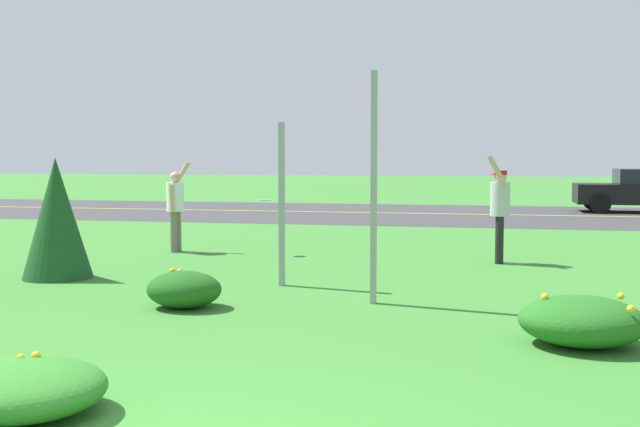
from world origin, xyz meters
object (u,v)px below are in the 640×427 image
(frisbee_pale_blue, at_px, (265,200))
(sign_post_near_path, at_px, (282,204))
(sign_post_by_roadside, at_px, (374,188))
(person_thrower_white_shirt, at_px, (176,204))
(person_catcher_red_cap_gray_shirt, at_px, (500,206))

(frisbee_pale_blue, bearing_deg, sign_post_near_path, -69.70)
(sign_post_near_path, distance_m, sign_post_by_roadside, 1.84)
(sign_post_near_path, bearing_deg, sign_post_by_roadside, -35.31)
(sign_post_near_path, xyz_separation_m, person_thrower_white_shirt, (-3.05, 3.34, -0.24))
(sign_post_near_path, xyz_separation_m, sign_post_by_roadside, (1.48, -1.05, 0.29))
(sign_post_near_path, relative_size, frisbee_pale_blue, 9.71)
(frisbee_pale_blue, bearing_deg, person_thrower_white_shirt, 179.11)
(sign_post_by_roadside, xyz_separation_m, person_catcher_red_cap_gray_shirt, (1.62, 4.09, -0.47))
(sign_post_near_path, relative_size, person_thrower_white_shirt, 1.32)
(sign_post_near_path, distance_m, frisbee_pale_blue, 3.53)
(sign_post_by_roadside, distance_m, person_thrower_white_shirt, 6.33)
(person_catcher_red_cap_gray_shirt, bearing_deg, person_thrower_white_shirt, 177.23)
(sign_post_near_path, height_order, person_catcher_red_cap_gray_shirt, sign_post_near_path)
(person_catcher_red_cap_gray_shirt, bearing_deg, frisbee_pale_blue, 176.44)
(sign_post_by_roadside, distance_m, person_catcher_red_cap_gray_shirt, 4.43)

